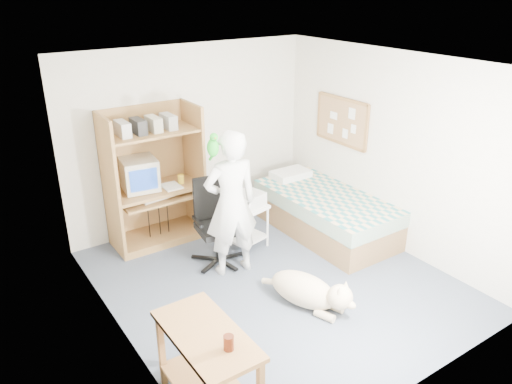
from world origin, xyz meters
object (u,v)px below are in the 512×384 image
Objects in this scene: side_desk at (207,359)px; dog at (309,291)px; computer_hutch at (154,182)px; office_chair at (216,233)px; bed at (325,213)px; printer_cart at (247,221)px; person at (231,204)px.

dog is at bearing 21.33° from side_desk.
computer_hutch is 1.70× the size of office_chair.
side_desk reaches higher than bed.
side_desk reaches higher than printer_cart.
person is at bearing 53.17° from side_desk.
dog is (1.56, 0.61, -0.30)m from side_desk.
bed is 2.02× the size of side_desk.
bed is at bearing 2.67° from office_chair.
person is (-1.59, -0.13, 0.59)m from bed.
office_chair reaches higher than side_desk.
person is (0.04, -0.31, 0.50)m from office_chair.
printer_cart is at bearing -132.31° from person.
dog is 1.46m from printer_cart.
side_desk is at bearing 62.05° from person.
person is at bearing -153.80° from printer_cart.
computer_hutch is 2.35m from bed.
office_chair is at bearing 84.88° from dog.
office_chair is at bearing -68.52° from computer_hutch.
office_chair is 0.60× the size of person.
side_desk is 2.14m from person.
office_chair is 1.79× the size of printer_cart.
side_desk is at bearing -147.50° from bed.
computer_hutch reaches higher than printer_cart.
computer_hutch is 1.32m from person.
printer_cart is (1.71, 2.04, -0.10)m from side_desk.
bed is at bearing -29.29° from computer_hutch.
computer_hutch reaches higher than office_chair.
office_chair reaches higher than bed.
person reaches higher than bed.
bed is 3.43× the size of printer_cart.
computer_hutch is at bearing 73.86° from side_desk.
computer_hutch is 0.89× the size of bed.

